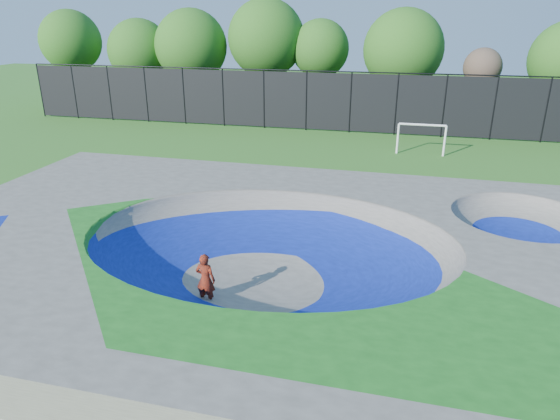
# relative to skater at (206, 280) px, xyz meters

# --- Properties ---
(ground) EXTENTS (120.00, 120.00, 0.00)m
(ground) POSITION_rel_skater_xyz_m (1.31, 1.70, -0.77)
(ground) COLOR #2B661C
(ground) RESTS_ON ground
(skate_deck) EXTENTS (22.00, 14.00, 1.50)m
(skate_deck) POSITION_rel_skater_xyz_m (1.31, 1.70, -0.02)
(skate_deck) COLOR gray
(skate_deck) RESTS_ON ground
(skater) EXTENTS (0.58, 0.40, 1.53)m
(skater) POSITION_rel_skater_xyz_m (0.00, 0.00, 0.00)
(skater) COLOR red
(skater) RESTS_ON ground
(skateboard) EXTENTS (0.81, 0.39, 0.05)m
(skateboard) POSITION_rel_skater_xyz_m (0.00, 0.00, -0.74)
(skateboard) COLOR black
(skateboard) RESTS_ON ground
(soccer_goal) EXTENTS (2.70, 0.12, 1.78)m
(soccer_goal) POSITION_rel_skater_xyz_m (5.92, 17.83, 0.46)
(soccer_goal) COLOR white
(soccer_goal) RESTS_ON ground
(fence) EXTENTS (48.09, 0.09, 4.04)m
(fence) POSITION_rel_skater_xyz_m (1.31, 22.70, 1.33)
(fence) COLOR black
(fence) RESTS_ON ground
(treeline) EXTENTS (52.83, 7.41, 8.77)m
(treeline) POSITION_rel_skater_xyz_m (0.36, 27.72, 4.40)
(treeline) COLOR #473423
(treeline) RESTS_ON ground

